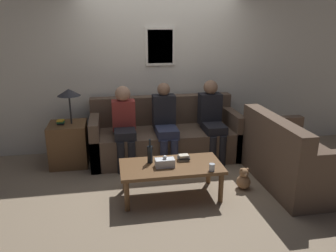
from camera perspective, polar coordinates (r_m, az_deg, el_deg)
name	(u,v)px	position (r m, az deg, el deg)	size (l,w,h in m)	color
ground_plane	(171,170)	(4.84, 0.56, -7.65)	(16.00, 16.00, 0.00)	gray
wall_back	(160,71)	(5.44, -1.41, 9.52)	(9.00, 0.08, 2.60)	silver
couch_main	(165,137)	(5.21, -0.52, -1.95)	(2.30, 0.91, 0.93)	brown
couch_side	(292,160)	(4.64, 20.86, -5.64)	(0.91, 1.52, 0.93)	brown
coffee_table	(171,169)	(4.01, 0.55, -7.46)	(1.23, 0.62, 0.42)	brown
side_table_with_lamp	(69,141)	(5.13, -16.89, -2.55)	(0.54, 0.54, 1.16)	brown
wine_bottle	(150,154)	(4.01, -3.16, -4.86)	(0.07, 0.07, 0.31)	black
drinking_glass	(212,167)	(3.86, 7.65, -7.13)	(0.07, 0.07, 0.09)	silver
book_stack	(184,158)	(4.11, 2.74, -5.52)	(0.17, 0.13, 0.07)	beige
tissue_box	(165,163)	(3.92, -0.56, -6.39)	(0.23, 0.12, 0.15)	silver
person_left	(124,122)	(4.86, -7.64, 0.61)	(0.34, 0.59, 1.18)	black
person_middle	(165,121)	(4.91, -0.48, 0.94)	(0.34, 0.63, 1.21)	#2D334C
person_right	(212,117)	(5.11, 7.66, 1.62)	(0.34, 0.63, 1.22)	black
teddy_bear	(244,180)	(4.40, 13.03, -9.09)	(0.18, 0.18, 0.29)	#A87A51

